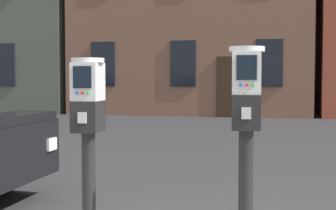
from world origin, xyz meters
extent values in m
cylinder|color=black|center=(-0.38, -0.23, 0.58)|extent=(0.10, 0.10, 0.88)
cube|color=black|center=(-0.38, -0.23, 1.12)|extent=(0.19, 0.25, 0.20)
cube|color=#A5A8AD|center=(-0.37, -0.35, 1.12)|extent=(0.06, 0.02, 0.07)
cube|color=#B7BABF|center=(-0.38, -0.23, 1.35)|extent=(0.19, 0.24, 0.25)
cube|color=black|center=(-0.37, -0.34, 1.37)|extent=(0.12, 0.02, 0.14)
cylinder|color=blue|center=(-0.41, -0.35, 1.28)|extent=(0.02, 0.01, 0.02)
cylinder|color=red|center=(-0.37, -0.35, 1.28)|extent=(0.02, 0.01, 0.02)
cylinder|color=green|center=(-0.34, -0.34, 1.28)|extent=(0.02, 0.01, 0.02)
cylinder|color=#B7BABF|center=(-0.38, -0.23, 1.48)|extent=(0.23, 0.23, 0.03)
cylinder|color=black|center=(0.64, -0.23, 0.60)|extent=(0.10, 0.10, 0.92)
cube|color=black|center=(0.64, -0.23, 1.16)|extent=(0.19, 0.25, 0.21)
cube|color=#A5A8AD|center=(0.65, -0.35, 1.16)|extent=(0.06, 0.02, 0.07)
cube|color=#B7BABF|center=(0.64, -0.23, 1.40)|extent=(0.19, 0.24, 0.26)
cube|color=black|center=(0.65, -0.34, 1.43)|extent=(0.12, 0.02, 0.15)
cylinder|color=blue|center=(0.62, -0.35, 1.33)|extent=(0.02, 0.01, 0.02)
cylinder|color=red|center=(0.65, -0.35, 1.33)|extent=(0.02, 0.01, 0.02)
cylinder|color=green|center=(0.69, -0.34, 1.33)|extent=(0.02, 0.01, 0.02)
cylinder|color=#B7BABF|center=(0.64, -0.23, 1.54)|extent=(0.23, 0.23, 0.03)
cube|color=black|center=(-1.92, 1.27, 0.94)|extent=(0.45, 1.68, 0.10)
cube|color=white|center=(-1.70, 1.95, 0.62)|extent=(0.04, 0.20, 0.14)
cylinder|color=black|center=(-2.43, 2.08, 0.32)|extent=(0.64, 0.22, 0.64)
cube|color=black|center=(-9.58, 14.33, 1.86)|extent=(0.90, 0.06, 1.60)
cube|color=black|center=(-5.60, 14.33, 1.87)|extent=(0.90, 0.06, 1.60)
cube|color=black|center=(-2.63, 14.33, 1.87)|extent=(0.90, 0.06, 1.60)
cube|color=black|center=(0.33, 14.33, 1.87)|extent=(0.90, 0.06, 1.60)
cube|color=black|center=(-0.95, 14.33, 1.05)|extent=(1.00, 0.07, 2.10)
camera|label=1|loc=(0.88, -3.38, 1.37)|focal=54.93mm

